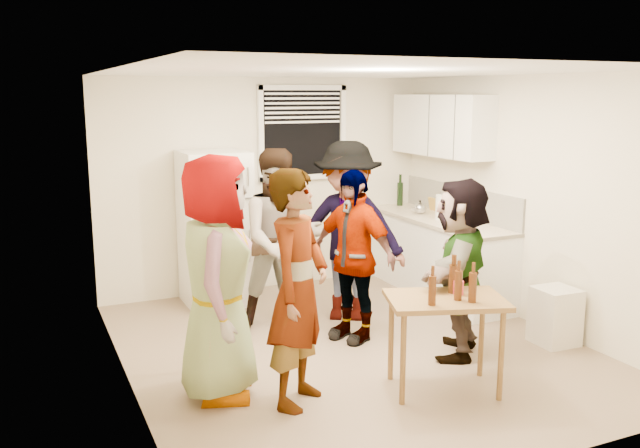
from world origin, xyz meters
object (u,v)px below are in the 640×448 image
beer_bottle_table (432,305)px  guest_back_right (346,318)px  guest_stripe (299,401)px  guest_back_left (282,326)px  refrigerator (215,228)px  red_cup (458,294)px  blue_cup (466,232)px  serving_table (443,389)px  kettle (420,214)px  guest_orange (457,353)px  guest_black (352,338)px  guest_grey (220,394)px  beer_bottle_counter (455,226)px  wine_bottle (400,206)px  trash_bin (555,318)px

beer_bottle_table → guest_back_right: (0.29, 1.99, -0.76)m
guest_stripe → guest_back_left: size_ratio=1.00×
refrigerator → red_cup: 3.15m
blue_cup → guest_back_right: 1.54m
serving_table → red_cup: red_cup is taller
guest_back_left → guest_stripe: bearing=-101.7°
kettle → guest_orange: kettle is taller
serving_table → guest_black: bearing=96.0°
beer_bottle_table → guest_orange: 1.27m
beer_bottle_table → guest_stripe: bearing=157.7°
guest_back_right → guest_orange: size_ratio=1.16×
kettle → guest_black: bearing=-163.5°
guest_back_right → kettle: bearing=59.2°
blue_cup → guest_grey: 3.15m
red_cup → guest_back_right: (-0.06, 1.84, -0.76)m
beer_bottle_counter → red_cup: beer_bottle_counter is taller
red_cup → guest_orange: 1.02m
blue_cup → guest_back_left: size_ratio=0.07×
serving_table → guest_grey: serving_table is taller
kettle → guest_orange: size_ratio=0.13×
wine_bottle → red_cup: wine_bottle is taller
wine_bottle → guest_back_left: (-2.13, -1.28, -0.90)m
guest_back_right → guest_back_left: bearing=-150.1°
refrigerator → red_cup: size_ratio=15.52×
refrigerator → guest_back_right: size_ratio=0.92×
kettle → guest_back_right: (-1.31, -0.68, -0.90)m
beer_bottle_counter → guest_back_right: beer_bottle_counter is taller
trash_bin → guest_grey: bearing=175.7°
wine_bottle → blue_cup: 1.74m
blue_cup → guest_grey: (-2.90, -0.81, -0.90)m
serving_table → guest_stripe: serving_table is taller
red_cup → wine_bottle: bearing=66.7°
guest_stripe → beer_bottle_counter: bearing=-12.8°
serving_table → guest_grey: size_ratio=0.48×
guest_grey → guest_stripe: size_ratio=1.05×
guest_back_left → guest_black: 0.76m
beer_bottle_table → guest_back_right: beer_bottle_table is taller
blue_cup → guest_back_left: 2.14m
refrigerator → kettle: bearing=-9.6°
serving_table → guest_black: serving_table is taller
guest_grey → guest_black: guest_grey is taller
guest_grey → guest_black: 1.65m
guest_stripe → wine_bottle: bearing=3.8°
serving_table → guest_orange: size_ratio=0.56×
wine_bottle → trash_bin: 2.85m
red_cup → guest_black: red_cup is taller
guest_black → red_cup: bearing=-11.4°
red_cup → guest_stripe: 1.50m
refrigerator → red_cup: refrigerator is taller
kettle → guest_black: kettle is taller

